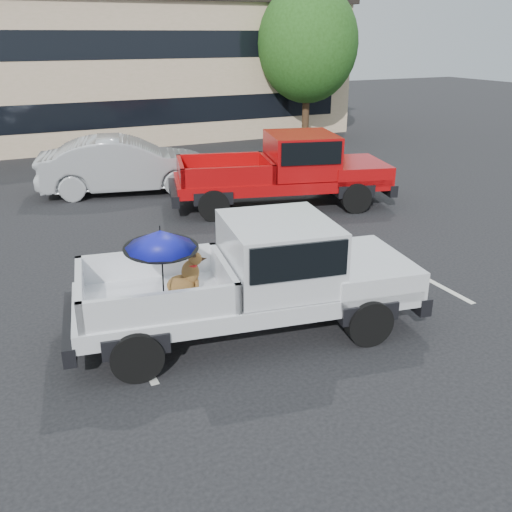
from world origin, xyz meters
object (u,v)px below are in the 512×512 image
object	(u,v)px
tree_right	(308,44)
silver_sedan	(125,165)
red_pickup	(295,167)
tree_back	(184,38)
silver_pickup	(265,271)

from	to	relation	value
tree_right	silver_sedan	world-z (taller)	tree_right
silver_sedan	red_pickup	bearing A→B (deg)	-119.21
red_pickup	silver_sedan	world-z (taller)	red_pickup
tree_back	silver_pickup	world-z (taller)	tree_back
tree_right	tree_back	size ratio (longest dim) A/B	0.95
tree_right	silver_sedan	distance (m)	11.93
tree_right	silver_pickup	distance (m)	18.81
silver_pickup	silver_sedan	world-z (taller)	silver_pickup
tree_back	silver_sedan	size ratio (longest dim) A/B	1.37
red_pickup	tree_back	bearing A→B (deg)	95.71
tree_right	red_pickup	xyz separation A→B (m)	(-5.84, -9.43, -3.09)
tree_back	silver_sedan	distance (m)	15.88
tree_back	silver_sedan	bearing A→B (deg)	-116.16
red_pickup	silver_sedan	distance (m)	5.33
red_pickup	silver_sedan	bearing A→B (deg)	153.35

